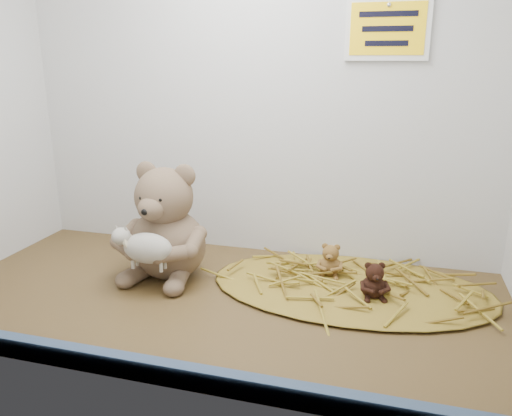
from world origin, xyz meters
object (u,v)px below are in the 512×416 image
(toy_lamb, at_px, (148,248))
(mini_teddy_tan, at_px, (331,258))
(main_teddy, at_px, (167,221))
(mini_teddy_brown, at_px, (374,279))

(toy_lamb, height_order, mini_teddy_tan, toy_lamb)
(main_teddy, distance_m, mini_teddy_brown, 0.48)
(main_teddy, relative_size, mini_teddy_brown, 3.42)
(mini_teddy_tan, bearing_deg, main_teddy, -167.45)
(mini_teddy_brown, bearing_deg, toy_lamb, 175.43)
(toy_lamb, distance_m, mini_teddy_brown, 0.48)
(main_teddy, bearing_deg, mini_teddy_tan, 15.44)
(toy_lamb, bearing_deg, main_teddy, 90.00)
(mini_teddy_brown, bearing_deg, mini_teddy_tan, 124.48)
(main_teddy, bearing_deg, mini_teddy_brown, 2.40)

